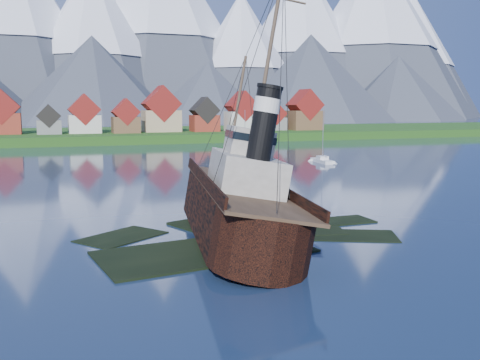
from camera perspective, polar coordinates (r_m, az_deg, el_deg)
name	(u,v)px	position (r m, az deg, el deg)	size (l,w,h in m)	color
ground	(230,244)	(49.30, -1.08, -6.84)	(1400.00, 1400.00, 0.00)	#182743
shoal	(240,241)	(51.92, 0.01, -6.48)	(31.71, 21.24, 1.14)	black
shore_bank	(88,139)	(216.02, -15.95, 4.24)	(600.00, 80.00, 3.20)	#154213
seawall	(97,146)	(178.22, -15.04, 3.57)	(600.00, 2.50, 2.00)	#3F3D38
mountains	(57,21)	(532.15, -18.98, 15.75)	(965.00, 340.00, 205.00)	#2D333D
tugboat_wreck	(226,201)	(52.34, -1.45, -2.29)	(7.69, 33.14, 26.26)	black
sailboat_d	(322,161)	(121.05, 8.78, 1.98)	(3.35, 9.32, 12.44)	silver
sailboat_e	(245,147)	(162.88, 0.53, 3.55)	(7.46, 10.22, 11.99)	silver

